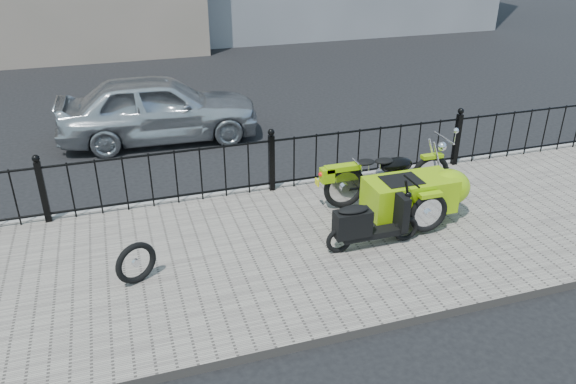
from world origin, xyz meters
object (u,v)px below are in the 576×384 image
object	(u,v)px
scooter	(368,224)
motorcycle_sidecar	(415,189)
sedan_car	(159,108)
spare_tire	(136,263)

from	to	relation	value
scooter	motorcycle_sidecar	bearing A→B (deg)	29.17
scooter	sedan_car	size ratio (longest dim) A/B	0.34
motorcycle_sidecar	sedan_car	xyz separation A→B (m)	(-3.24, 4.82, 0.10)
scooter	spare_tire	bearing A→B (deg)	177.53
motorcycle_sidecar	scooter	distance (m)	1.20
scooter	spare_tire	size ratio (longest dim) A/B	2.50
motorcycle_sidecar	scooter	size ratio (longest dim) A/B	1.64
spare_tire	sedan_car	xyz separation A→B (m)	(0.88, 5.28, 0.29)
motorcycle_sidecar	sedan_car	distance (m)	5.81
motorcycle_sidecar	spare_tire	xyz separation A→B (m)	(-4.12, -0.45, -0.20)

